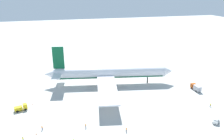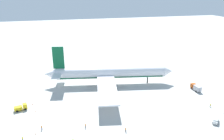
# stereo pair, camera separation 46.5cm
# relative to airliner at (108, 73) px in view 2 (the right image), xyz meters

# --- Properties ---
(ground_plane) EXTENTS (600.00, 600.00, 0.00)m
(ground_plane) POSITION_rel_airliner_xyz_m (1.26, -0.26, -6.56)
(ground_plane) COLOR #B2B2AD
(airliner) EXTENTS (71.05, 72.71, 21.99)m
(airliner) POSITION_rel_airliner_xyz_m (0.00, 0.00, 0.00)
(airliner) COLOR white
(airliner) RESTS_ON ground
(service_truck_1) EXTENTS (2.62, 6.68, 2.96)m
(service_truck_1) POSITION_rel_airliner_xyz_m (42.41, -20.23, -4.91)
(service_truck_1) COLOR #BF4C14
(service_truck_1) RESTS_ON ground
(service_truck_2) EXTENTS (5.66, 3.36, 2.70)m
(service_truck_2) POSITION_rel_airliner_xyz_m (-44.26, -18.36, -5.23)
(service_truck_2) COLOR yellow
(service_truck_2) RESTS_ON ground
(service_van) EXTENTS (4.60, 4.75, 1.97)m
(service_van) POSITION_rel_airliner_xyz_m (31.84, -48.78, -5.53)
(service_van) COLOR white
(service_van) RESTS_ON ground
(ground_worker_0) EXTENTS (0.55, 0.55, 1.72)m
(ground_worker_0) POSITION_rel_airliner_xyz_m (-18.94, -38.88, -5.69)
(ground_worker_0) COLOR #3F3F47
(ground_worker_0) RESTS_ON ground
(ground_worker_1) EXTENTS (0.56, 0.56, 1.71)m
(ground_worker_1) POSITION_rel_airliner_xyz_m (-4.76, -45.40, -5.69)
(ground_worker_1) COLOR black
(ground_worker_1) RESTS_ON ground
(ground_worker_3) EXTENTS (0.55, 0.55, 1.79)m
(ground_worker_3) POSITION_rel_airliner_xyz_m (-35.11, -36.03, -5.65)
(ground_worker_3) COLOR navy
(ground_worker_3) RESTS_ON ground
(ground_worker_4) EXTENTS (0.46, 0.46, 1.79)m
(ground_worker_4) POSITION_rel_airliner_xyz_m (-41.41, -41.32, -5.65)
(ground_worker_4) COLOR navy
(ground_worker_4) RESTS_ON ground
(ground_worker_5) EXTENTS (0.54, 0.54, 1.70)m
(ground_worker_5) POSITION_rel_airliner_xyz_m (38.04, -37.50, -5.70)
(ground_worker_5) COLOR black
(ground_worker_5) RESTS_ON ground
(traffic_cone_0) EXTENTS (0.36, 0.36, 0.55)m
(traffic_cone_0) POSITION_rel_airliner_xyz_m (28.43, 42.32, -6.29)
(traffic_cone_0) COLOR orange
(traffic_cone_0) RESTS_ON ground
(traffic_cone_1) EXTENTS (0.36, 0.36, 0.55)m
(traffic_cone_1) POSITION_rel_airliner_xyz_m (-39.86, -14.49, -6.29)
(traffic_cone_1) COLOR orange
(traffic_cone_1) RESTS_ON ground
(traffic_cone_2) EXTENTS (0.36, 0.36, 0.55)m
(traffic_cone_2) POSITION_rel_airliner_xyz_m (-29.89, 33.54, -6.29)
(traffic_cone_2) COLOR orange
(traffic_cone_2) RESTS_ON ground
(traffic_cone_3) EXTENTS (0.36, 0.36, 0.55)m
(traffic_cone_3) POSITION_rel_airliner_xyz_m (-38.03, -21.18, -6.29)
(traffic_cone_3) COLOR orange
(traffic_cone_3) RESTS_ON ground
(traffic_cone_4) EXTENTS (0.36, 0.36, 0.55)m
(traffic_cone_4) POSITION_rel_airliner_xyz_m (-37.20, -38.46, -6.29)
(traffic_cone_4) COLOR orange
(traffic_cone_4) RESTS_ON ground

